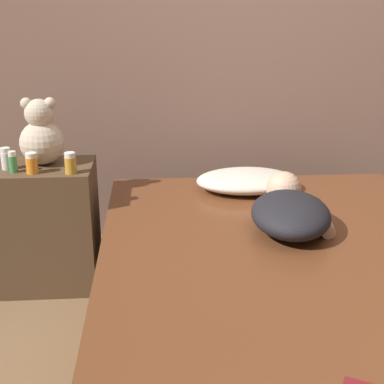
{
  "coord_description": "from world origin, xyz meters",
  "views": [
    {
      "loc": [
        -0.52,
        -1.82,
        1.38
      ],
      "look_at": [
        -0.37,
        0.25,
        0.63
      ],
      "focal_mm": 50.0,
      "sensor_mm": 36.0,
      "label": 1
    }
  ],
  "objects_px": {
    "bottle_white": "(6,159)",
    "bottle_green": "(13,162)",
    "person_lying": "(290,210)",
    "teddy_bear": "(41,136)",
    "bottle_orange": "(32,163)",
    "pillow": "(247,181)",
    "bottle_amber": "(70,163)"
  },
  "relations": [
    {
      "from": "teddy_bear",
      "to": "bottle_green",
      "type": "height_order",
      "value": "teddy_bear"
    },
    {
      "from": "pillow",
      "to": "bottle_amber",
      "type": "bearing_deg",
      "value": -166.75
    },
    {
      "from": "bottle_white",
      "to": "bottle_green",
      "type": "height_order",
      "value": "bottle_white"
    },
    {
      "from": "person_lying",
      "to": "teddy_bear",
      "type": "height_order",
      "value": "teddy_bear"
    },
    {
      "from": "person_lying",
      "to": "teddy_bear",
      "type": "relative_size",
      "value": 1.93
    },
    {
      "from": "teddy_bear",
      "to": "bottle_white",
      "type": "height_order",
      "value": "teddy_bear"
    },
    {
      "from": "pillow",
      "to": "teddy_bear",
      "type": "distance_m",
      "value": 1.04
    },
    {
      "from": "person_lying",
      "to": "bottle_orange",
      "type": "xyz_separation_m",
      "value": [
        -1.14,
        0.29,
        0.15
      ]
    },
    {
      "from": "bottle_white",
      "to": "bottle_orange",
      "type": "xyz_separation_m",
      "value": [
        0.13,
        -0.07,
        -0.0
      ]
    },
    {
      "from": "person_lying",
      "to": "bottle_green",
      "type": "height_order",
      "value": "bottle_green"
    },
    {
      "from": "bottle_amber",
      "to": "bottle_orange",
      "type": "xyz_separation_m",
      "value": [
        -0.18,
        0.01,
        -0.0
      ]
    },
    {
      "from": "teddy_bear",
      "to": "bottle_white",
      "type": "bearing_deg",
      "value": -154.21
    },
    {
      "from": "bottle_orange",
      "to": "pillow",
      "type": "bearing_deg",
      "value": 10.38
    },
    {
      "from": "person_lying",
      "to": "pillow",
      "type": "bearing_deg",
      "value": 110.55
    },
    {
      "from": "person_lying",
      "to": "bottle_white",
      "type": "height_order",
      "value": "bottle_white"
    },
    {
      "from": "bottle_white",
      "to": "bottle_amber",
      "type": "relative_size",
      "value": 1.05
    },
    {
      "from": "teddy_bear",
      "to": "bottle_amber",
      "type": "relative_size",
      "value": 3.27
    },
    {
      "from": "bottle_white",
      "to": "bottle_green",
      "type": "xyz_separation_m",
      "value": [
        0.04,
        -0.05,
        -0.0
      ]
    },
    {
      "from": "pillow",
      "to": "bottle_amber",
      "type": "distance_m",
      "value": 0.89
    },
    {
      "from": "pillow",
      "to": "teddy_bear",
      "type": "relative_size",
      "value": 1.6
    },
    {
      "from": "pillow",
      "to": "bottle_white",
      "type": "bearing_deg",
      "value": -174.36
    },
    {
      "from": "bottle_white",
      "to": "pillow",
      "type": "bearing_deg",
      "value": 5.64
    },
    {
      "from": "person_lying",
      "to": "bottle_white",
      "type": "xyz_separation_m",
      "value": [
        -1.27,
        0.36,
        0.15
      ]
    },
    {
      "from": "person_lying",
      "to": "bottle_white",
      "type": "relative_size",
      "value": 5.99
    },
    {
      "from": "pillow",
      "to": "bottle_green",
      "type": "xyz_separation_m",
      "value": [
        -1.12,
        -0.17,
        0.17
      ]
    },
    {
      "from": "teddy_bear",
      "to": "bottle_green",
      "type": "xyz_separation_m",
      "value": [
        -0.11,
        -0.13,
        -0.09
      ]
    },
    {
      "from": "pillow",
      "to": "teddy_bear",
      "type": "xyz_separation_m",
      "value": [
        -1.01,
        -0.04,
        0.26
      ]
    },
    {
      "from": "pillow",
      "to": "teddy_bear",
      "type": "bearing_deg",
      "value": -177.76
    },
    {
      "from": "pillow",
      "to": "person_lying",
      "type": "xyz_separation_m",
      "value": [
        0.11,
        -0.47,
        0.02
      ]
    },
    {
      "from": "bottle_white",
      "to": "bottle_orange",
      "type": "distance_m",
      "value": 0.15
    },
    {
      "from": "pillow",
      "to": "person_lying",
      "type": "bearing_deg",
      "value": -77.14
    },
    {
      "from": "bottle_white",
      "to": "person_lying",
      "type": "bearing_deg",
      "value": -15.76
    }
  ]
}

